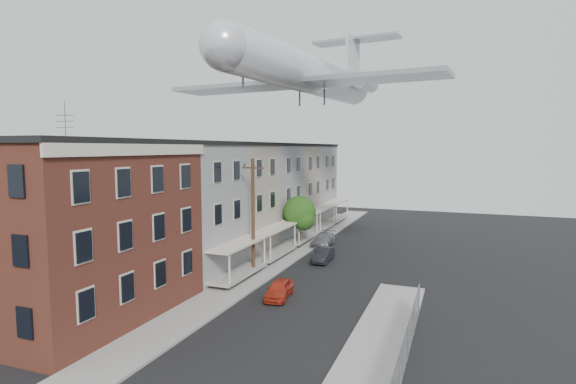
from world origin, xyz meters
name	(u,v)px	position (x,y,z in m)	size (l,w,h in m)	color
sidewalk_left	(283,257)	(-5.50, 24.00, 0.06)	(3.00, 62.00, 0.12)	gray
sidewalk_right	(367,373)	(5.50, 6.00, 0.06)	(3.00, 26.00, 0.12)	gray
curb_left	(299,259)	(-4.05, 24.00, 0.07)	(0.15, 62.00, 0.14)	gray
curb_right	(334,367)	(4.05, 6.00, 0.07)	(0.15, 26.00, 0.14)	gray
corner_building	(72,228)	(-12.00, 7.00, 5.16)	(10.31, 12.30, 12.15)	#3A1B12
row_house_a	(171,208)	(-11.96, 16.50, 5.13)	(11.98, 7.00, 10.30)	slate
row_house_b	(216,199)	(-11.96, 23.50, 5.13)	(11.98, 7.00, 10.30)	#6B6555
row_house_c	(250,192)	(-11.96, 30.50, 5.13)	(11.98, 7.00, 10.30)	slate
row_house_d	(275,187)	(-11.96, 37.50, 5.13)	(11.98, 7.00, 10.30)	#6B6555
row_house_e	(295,182)	(-11.96, 44.50, 5.13)	(11.98, 7.00, 10.30)	slate
chainlink_fence	(400,369)	(7.00, 5.00, 1.00)	(0.06, 18.06, 1.90)	gray
utility_pole	(253,216)	(-5.60, 18.00, 4.67)	(1.80, 0.26, 9.00)	black
street_tree	(300,214)	(-5.27, 27.92, 3.45)	(3.22, 3.20, 5.20)	black
car_near	(279,289)	(-1.80, 13.90, 0.59)	(1.40, 3.47, 1.18)	#B02B16
car_mid	(323,255)	(-1.80, 24.01, 0.59)	(1.25, 3.59, 1.18)	black
car_far	(323,240)	(-3.58, 30.12, 0.63)	(1.78, 4.37, 1.27)	slate
airplane	(310,74)	(-3.43, 25.11, 16.13)	(24.19, 27.62, 7.95)	silver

